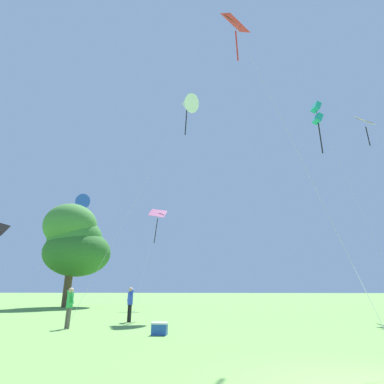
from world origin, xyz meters
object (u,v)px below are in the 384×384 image
at_px(kite_white_distant, 187,104).
at_px(kite_teal_box, 317,114).
at_px(person_with_spool, 130,301).
at_px(person_far_back, 70,304).
at_px(kite_blue_delta, 80,201).
at_px(picnic_cooler, 159,328).
at_px(kite_pink_low, 157,219).
at_px(kite_yellow_diamond, 367,127).
at_px(tree_right_cluster, 75,242).
at_px(kite_red_high, 237,32).

height_order(kite_white_distant, kite_teal_box, kite_white_distant).
bearing_deg(person_with_spool, kite_teal_box, 29.82).
relative_size(kite_white_distant, person_far_back, 11.93).
relative_size(kite_teal_box, kite_blue_delta, 1.32).
bearing_deg(kite_white_distant, picnic_cooler, -85.88).
distance_m(kite_pink_low, kite_blue_delta, 12.63).
distance_m(person_with_spool, person_far_back, 3.54).
height_order(person_far_back, picnic_cooler, person_far_back).
bearing_deg(kite_pink_low, kite_blue_delta, 156.07).
bearing_deg(picnic_cooler, kite_yellow_diamond, 46.01).
xyz_separation_m(kite_blue_delta, tree_right_cluster, (1.95, -3.70, -5.68)).
height_order(person_with_spool, picnic_cooler, person_with_spool).
bearing_deg(kite_teal_box, person_with_spool, -150.18).
height_order(kite_white_distant, picnic_cooler, kite_white_distant).
distance_m(kite_teal_box, person_with_spool, 21.83).
distance_m(kite_yellow_diamond, person_far_back, 32.97).
relative_size(kite_teal_box, person_with_spool, 10.10).
xyz_separation_m(kite_teal_box, person_with_spool, (-13.50, -7.74, -15.31)).
distance_m(kite_yellow_diamond, kite_pink_low, 24.42).
bearing_deg(kite_teal_box, picnic_cooler, -131.66).
bearing_deg(tree_right_cluster, kite_teal_box, -13.06).
relative_size(kite_yellow_diamond, kite_white_distant, 0.98).
xyz_separation_m(person_with_spool, person_far_back, (-1.76, -3.06, -0.02)).
xyz_separation_m(kite_white_distant, kite_teal_box, (11.78, -0.95, -2.77)).
bearing_deg(person_with_spool, picnic_cooler, -59.06).
bearing_deg(kite_yellow_diamond, person_far_back, -142.46).
bearing_deg(kite_yellow_diamond, kite_white_distant, -164.06).
distance_m(kite_white_distant, kite_blue_delta, 18.14).
bearing_deg(kite_blue_delta, kite_yellow_diamond, -5.18).
relative_size(tree_right_cluster, picnic_cooler, 17.33).
distance_m(kite_red_high, kite_teal_box, 12.05).
bearing_deg(kite_blue_delta, kite_red_high, -44.92).
relative_size(kite_red_high, kite_blue_delta, 1.37).
relative_size(kite_teal_box, picnic_cooler, 29.25).
height_order(kite_yellow_diamond, picnic_cooler, kite_yellow_diamond).
bearing_deg(kite_white_distant, person_far_back, -106.49).
xyz_separation_m(kite_yellow_diamond, kite_white_distant, (-18.81, -5.37, 0.89)).
xyz_separation_m(kite_blue_delta, person_with_spool, (12.76, -17.08, -11.07)).
distance_m(kite_yellow_diamond, tree_right_cluster, 33.49).
bearing_deg(kite_blue_delta, kite_white_distant, -30.10).
height_order(kite_white_distant, kite_blue_delta, kite_white_distant).
bearing_deg(kite_yellow_diamond, kite_red_high, -131.58).
relative_size(person_with_spool, person_far_back, 1.02).
bearing_deg(person_far_back, kite_white_distant, 73.51).
xyz_separation_m(kite_yellow_diamond, tree_right_cluster, (-31.33, -0.69, -11.80)).
relative_size(kite_yellow_diamond, kite_teal_box, 1.14).
xyz_separation_m(kite_red_high, kite_teal_box, (7.17, 9.68, -0.22)).
relative_size(kite_teal_box, person_far_back, 10.32).
bearing_deg(kite_teal_box, person_far_back, -144.71).
xyz_separation_m(kite_teal_box, picnic_cooler, (-10.84, -12.18, -16.13)).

